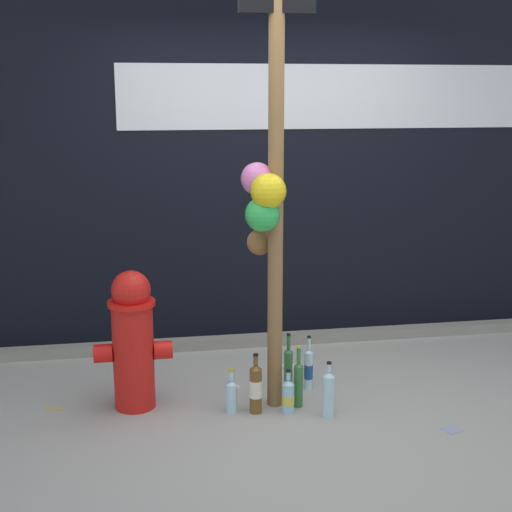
% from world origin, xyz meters
% --- Properties ---
extents(ground_plane, '(14.00, 14.00, 0.00)m').
position_xyz_m(ground_plane, '(0.00, 0.00, 0.00)').
color(ground_plane, '#9E9B93').
extents(building_wall, '(10.00, 0.21, 3.74)m').
position_xyz_m(building_wall, '(0.00, 1.70, 1.87)').
color(building_wall, black).
rests_on(building_wall, ground_plane).
extents(curb_strip, '(8.00, 0.12, 0.08)m').
position_xyz_m(curb_strip, '(0.00, 1.33, 0.04)').
color(curb_strip, gray).
rests_on(curb_strip, ground_plane).
extents(memorial_post, '(0.44, 0.40, 2.76)m').
position_xyz_m(memorial_post, '(-0.23, 0.21, 1.55)').
color(memorial_post, olive).
rests_on(memorial_post, ground_plane).
extents(fire_hydrant, '(0.49, 0.30, 0.89)m').
position_xyz_m(fire_hydrant, '(-1.07, 0.34, 0.45)').
color(fire_hydrant, red).
rests_on(fire_hydrant, ground_plane).
extents(bottle_0, '(0.07, 0.07, 0.35)m').
position_xyz_m(bottle_0, '(0.11, -0.01, 0.15)').
color(bottle_0, '#B2DBEA').
rests_on(bottle_0, ground_plane).
extents(bottle_1, '(0.06, 0.06, 0.37)m').
position_xyz_m(bottle_1, '(0.09, 0.44, 0.14)').
color(bottle_1, '#B2DBEA').
rests_on(bottle_1, ground_plane).
extents(bottle_2, '(0.08, 0.08, 0.28)m').
position_xyz_m(bottle_2, '(-0.13, 0.08, 0.11)').
color(bottle_2, '#93CCE0').
rests_on(bottle_2, ground_plane).
extents(bottle_3, '(0.07, 0.07, 0.28)m').
position_xyz_m(bottle_3, '(-0.47, 0.15, 0.12)').
color(bottle_3, '#B2DBEA').
rests_on(bottle_3, ground_plane).
extents(bottle_4, '(0.08, 0.08, 0.39)m').
position_xyz_m(bottle_4, '(-0.33, 0.12, 0.16)').
color(bottle_4, brown).
rests_on(bottle_4, ground_plane).
extents(bottle_5, '(0.06, 0.06, 0.39)m').
position_xyz_m(bottle_5, '(-0.05, 0.45, 0.16)').
color(bottle_5, '#337038').
rests_on(bottle_5, ground_plane).
extents(bottle_6, '(0.06, 0.06, 0.40)m').
position_xyz_m(bottle_6, '(-0.04, 0.16, 0.16)').
color(bottle_6, '#337038').
rests_on(bottle_6, ground_plane).
extents(litter_0, '(0.09, 0.05, 0.01)m').
position_xyz_m(litter_0, '(-0.41, 0.54, 0.00)').
color(litter_0, silver).
rests_on(litter_0, ground_plane).
extents(litter_1, '(0.12, 0.12, 0.01)m').
position_xyz_m(litter_1, '(0.78, -0.32, 0.00)').
color(litter_1, '#8C99B2').
rests_on(litter_1, ground_plane).
extents(litter_2, '(0.11, 0.08, 0.01)m').
position_xyz_m(litter_2, '(-1.57, 0.39, 0.00)').
color(litter_2, tan).
rests_on(litter_2, ground_plane).
extents(litter_3, '(0.13, 0.12, 0.01)m').
position_xyz_m(litter_3, '(0.06, 0.86, 0.00)').
color(litter_3, silver).
rests_on(litter_3, ground_plane).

